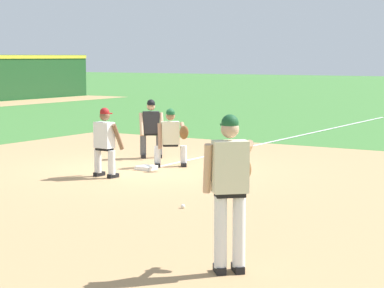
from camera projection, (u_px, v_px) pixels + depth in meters
ground_plane at (146, 170)px, 16.68m from camera, size 160.00×160.00×0.00m
infield_dirt_patch at (175, 205)px, 12.69m from camera, size 18.00×18.00×0.01m
foul_line_stripe at (300, 135)px, 23.82m from camera, size 16.93×0.10×0.00m
first_base_bag at (146, 168)px, 16.67m from camera, size 0.38×0.38×0.09m
baseball at (183, 206)px, 12.43m from camera, size 0.07×0.07×0.07m
pitcher at (231, 183)px, 8.63m from camera, size 0.85×0.56×1.86m
first_baseman at (172, 135)px, 16.99m from camera, size 0.78×1.07×1.34m
baserunner at (105, 140)px, 15.56m from camera, size 0.48×0.62×1.46m
umpire at (151, 126)px, 18.52m from camera, size 0.66×0.68×1.46m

